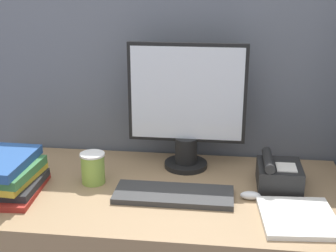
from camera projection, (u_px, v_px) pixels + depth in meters
name	position (u px, v px, depth m)	size (l,w,h in m)	color
cubicle_panel_rear	(166.00, 149.00, 2.11)	(1.84, 0.04, 1.52)	slate
monitor	(187.00, 110.00, 1.86)	(0.47, 0.18, 0.51)	black
keyboard	(174.00, 195.00, 1.67)	(0.43, 0.16, 0.02)	#333333
mouse	(250.00, 195.00, 1.66)	(0.07, 0.04, 0.03)	silver
coffee_cup	(93.00, 168.00, 1.77)	(0.09, 0.09, 0.12)	#8CB247
book_stack	(6.00, 175.00, 1.69)	(0.25, 0.30, 0.14)	maroon
desk_telephone	(278.00, 175.00, 1.74)	(0.16, 0.18, 0.12)	black
paper_pile	(298.00, 217.00, 1.52)	(0.26, 0.28, 0.02)	white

